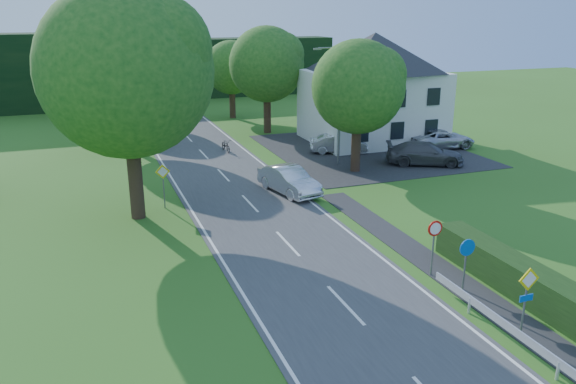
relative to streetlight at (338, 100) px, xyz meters
name	(u,v)px	position (x,y,z in m)	size (l,w,h in m)	color
road	(273,229)	(-8.06, -10.00, -4.44)	(7.00, 80.00, 0.04)	#3E3E40
parking_pad	(366,150)	(3.94, 3.00, -4.44)	(14.00, 16.00, 0.04)	#272629
line_edge_left	(208,237)	(-11.31, -10.00, -4.42)	(0.12, 80.00, 0.01)	white
line_edge_right	(334,220)	(-4.81, -10.00, -4.42)	(0.12, 80.00, 0.01)	white
line_centre	(273,228)	(-8.06, -10.00, -4.42)	(0.12, 80.00, 0.01)	white
tree_main	(129,105)	(-14.06, -6.00, 1.36)	(9.40, 9.40, 11.64)	#1A4E17
tree_left_far	(124,93)	(-13.06, 10.00, -0.17)	(7.00, 7.00, 8.58)	#1A4E17
tree_right_far	(267,80)	(-1.06, 12.00, 0.08)	(7.40, 7.40, 9.09)	#1A4E17
tree_left_back	(119,79)	(-12.56, 22.00, -0.43)	(6.60, 6.60, 8.07)	#1A4E17
tree_right_back	(232,80)	(-2.06, 20.00, -0.68)	(6.20, 6.20, 7.56)	#1A4E17
tree_right_mid	(357,107)	(0.44, -2.00, -0.17)	(7.00, 7.00, 8.58)	#1A4E17
treeline_right	(214,67)	(-0.06, 36.00, -0.96)	(30.00, 5.00, 7.00)	black
house_white	(373,87)	(5.94, 6.00, -0.06)	(10.60, 8.40, 8.60)	silver
streetlight	(338,100)	(0.00, 0.00, 0.00)	(2.03, 0.18, 8.00)	slate
sign_priority_right	(527,291)	(-3.76, -22.02, -2.67)	(0.78, 0.09, 2.59)	slate
sign_roundabout	(466,257)	(-3.76, -19.02, -2.79)	(0.64, 0.08, 2.37)	slate
sign_speed_limit	(434,235)	(-3.76, -17.03, -2.70)	(0.64, 0.11, 2.37)	slate
sign_priority_left	(163,178)	(-12.56, -5.02, -2.75)	(0.78, 0.09, 2.44)	slate
moving_car	(289,180)	(-5.36, -4.94, -3.65)	(1.63, 4.69, 1.54)	silver
motorcycle	(226,145)	(-6.26, 6.33, -3.95)	(0.63, 1.82, 0.95)	black
parked_car_silver_a	(339,143)	(1.56, 2.97, -3.72)	(1.48, 4.25, 1.40)	#BAB9BE
parked_car_grey	(425,153)	(5.69, -2.16, -3.66)	(2.14, 5.27, 1.53)	#4A4A4F
parked_car_silver_b	(442,139)	(9.72, 1.59, -3.71)	(2.36, 5.11, 1.42)	silver
parasol	(369,138)	(4.15, 3.11, -3.51)	(2.00, 2.04, 1.83)	red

